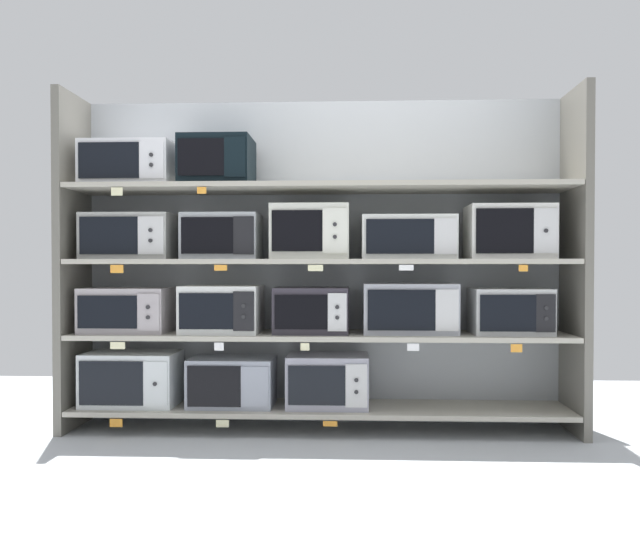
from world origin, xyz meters
The scene contains 38 objects.
ground centered at (0.00, -1.00, -0.01)m, with size 7.05×6.00×0.02m, color #B2B7BC.
back_panel centered at (0.00, 0.27, 1.05)m, with size 3.25×0.04×2.09m, color #9EA3A8.
upright_left centered at (-1.56, 0.00, 1.05)m, with size 0.05×0.51×2.09m, color #68645B.
upright_right centered at (1.56, 0.00, 1.05)m, with size 0.05×0.51×2.09m, color #68645B.
shelf_0 centered at (0.00, 0.00, 0.13)m, with size 3.05×0.51×0.03m, color #ADA899.
microwave_0 centered at (-1.18, 0.00, 0.31)m, with size 0.57×0.40×0.33m.
microwave_1 centered at (-0.55, 0.00, 0.30)m, with size 0.52×0.37×0.30m.
microwave_2 centered at (0.05, 0.00, 0.31)m, with size 0.50×0.38×0.32m.
price_tag_0 centered at (-1.20, -0.26, 0.09)m, with size 0.08×0.00×0.05m, color orange.
price_tag_1 centered at (-0.56, -0.26, 0.09)m, with size 0.08×0.00×0.04m, color beige.
price_tag_2 centered at (0.07, -0.26, 0.10)m, with size 0.08×0.00×0.03m, color orange.
shelf_1 centered at (0.00, 0.00, 0.59)m, with size 3.05×0.51×0.03m, color #ADA899.
microwave_3 centered at (-1.20, 0.00, 0.74)m, with size 0.53×0.42×0.28m.
microwave_4 centered at (-0.61, 0.00, 0.75)m, with size 0.48×0.43×0.29m.
microwave_5 centered at (-0.05, 0.00, 0.75)m, with size 0.46×0.39×0.28m.
microwave_6 centered at (0.55, 0.00, 0.76)m, with size 0.57×0.35×0.31m.
microwave_7 centered at (1.16, 0.00, 0.74)m, with size 0.47×0.38×0.28m.
price_tag_3 centered at (-1.19, -0.26, 0.55)m, with size 0.09×0.00×0.04m, color beige.
price_tag_4 centered at (-0.58, -0.26, 0.55)m, with size 0.06×0.00×0.05m, color white.
price_tag_5 centered at (-0.08, -0.26, 0.55)m, with size 0.05×0.00×0.04m, color beige.
price_tag_6 centered at (0.55, -0.26, 0.55)m, with size 0.07×0.00×0.04m, color white.
price_tag_7 centered at (1.14, -0.26, 0.55)m, with size 0.07×0.00×0.05m, color orange.
shelf_2 centered at (0.00, 0.00, 1.05)m, with size 3.05×0.51×0.03m, color #ADA899.
microwave_8 centered at (-1.19, 0.00, 1.20)m, with size 0.55×0.35×0.29m.
microwave_9 centered at (-0.61, 0.00, 1.20)m, with size 0.46×0.36×0.28m.
microwave_10 centered at (-0.06, 0.00, 1.23)m, with size 0.48×0.37×0.34m.
microwave_11 centered at (0.54, 0.00, 1.19)m, with size 0.57×0.36×0.27m.
microwave_12 centered at (1.15, 0.00, 1.22)m, with size 0.50×0.38×0.33m.
price_tag_8 centered at (-1.19, -0.26, 1.00)m, with size 0.08×0.00×0.05m, color orange.
price_tag_9 centered at (-0.57, -0.26, 1.01)m, with size 0.08×0.00×0.03m, color orange.
price_tag_10 centered at (-0.01, -0.26, 1.01)m, with size 0.09×0.00×0.04m, color beige.
price_tag_11 centered at (0.51, -0.26, 1.01)m, with size 0.08×0.00×0.03m, color white.
price_tag_12 centered at (1.18, -0.26, 1.01)m, with size 0.05×0.00×0.04m, color orange.
shelf_3 centered at (0.00, 0.00, 1.50)m, with size 3.05×0.51×0.03m, color #ADA899.
microwave_13 centered at (-1.19, 0.00, 1.65)m, with size 0.55×0.37×0.27m.
microwave_14 centered at (-0.64, 0.00, 1.67)m, with size 0.43×0.41×0.30m.
price_tag_13 centered at (-1.19, -0.26, 1.46)m, with size 0.07×0.00×0.05m, color beige.
price_tag_14 centered at (-0.68, -0.26, 1.46)m, with size 0.05×0.00×0.04m, color orange.
Camera 1 is at (0.21, -4.33, 1.02)m, focal length 39.34 mm.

